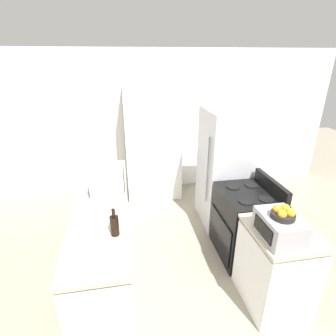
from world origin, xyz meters
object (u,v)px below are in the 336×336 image
microwave (108,179)px  wine_bottle (115,225)px  toaster_oven (279,227)px  fruit_bowl (283,213)px  pantry_cabinet (153,145)px  stove (245,223)px  refrigerator (225,169)px

microwave → wine_bottle: (0.09, -0.92, -0.04)m
toaster_oven → wine_bottle: bearing=168.0°
wine_bottle → toaster_oven: size_ratio=0.64×
toaster_oven → fruit_bowl: 0.16m
pantry_cabinet → fruit_bowl: pantry_cabinet is taller
stove → fruit_bowl: bearing=-98.8°
refrigerator → fruit_bowl: 1.72m
stove → microwave: 1.84m
stove → wine_bottle: 1.79m
pantry_cabinet → refrigerator: bearing=-46.3°
toaster_oven → fruit_bowl: fruit_bowl is taller
wine_bottle → toaster_oven: (1.48, -0.31, 0.01)m
microwave → wine_bottle: 0.92m
pantry_cabinet → stove: (0.96, -1.83, -0.54)m
refrigerator → fruit_bowl: size_ratio=8.51×
pantry_cabinet → refrigerator: pantry_cabinet is taller
pantry_cabinet → stove: size_ratio=1.87×
stove → pantry_cabinet: bearing=117.6°
pantry_cabinet → stove: pantry_cabinet is taller
toaster_oven → fruit_bowl: size_ratio=2.07×
refrigerator → wine_bottle: bearing=-140.2°
wine_bottle → fruit_bowl: bearing=-12.7°
pantry_cabinet → wine_bottle: bearing=-105.4°
stove → wine_bottle: wine_bottle is taller
pantry_cabinet → microwave: (-0.74, -1.45, 0.06)m
pantry_cabinet → stove: 2.14m
pantry_cabinet → toaster_oven: (0.83, -2.68, 0.03)m
stove → toaster_oven: toaster_oven is taller
refrigerator → stove: bearing=-91.0°
pantry_cabinet → stove: bearing=-62.4°
stove → wine_bottle: size_ratio=3.85×
toaster_oven → stove: bearing=81.1°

